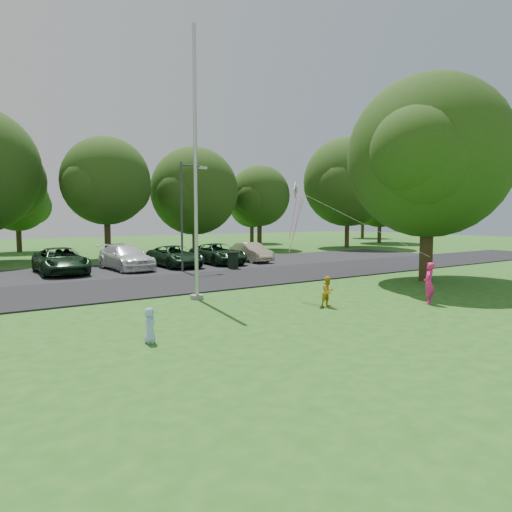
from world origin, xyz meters
TOP-DOWN VIEW (x-y plane):
  - ground at (0.00, 0.00)m, footprint 120.00×120.00m
  - park_road at (0.00, 9.00)m, footprint 60.00×6.00m
  - parking_strip at (0.00, 15.50)m, footprint 42.00×7.00m
  - flagpole at (-3.50, 5.00)m, footprint 0.50×0.50m
  - street_lamp at (-0.18, 12.87)m, footprint 1.71×0.33m
  - trash_can at (2.60, 12.41)m, footprint 0.65×0.65m
  - big_tree at (7.69, 3.05)m, footprint 8.47×7.61m
  - tree_row at (1.59, 24.23)m, footprint 64.35×11.94m
  - horizon_trees at (4.06, 33.88)m, footprint 77.46×7.20m
  - parked_cars at (-0.88, 15.37)m, footprint 13.94×5.13m
  - woman at (2.88, -0.50)m, footprint 0.65×0.58m
  - child_yellow at (-0.43, 1.13)m, footprint 0.53×0.42m
  - child_blue at (-7.18, 0.28)m, footprint 0.44×0.51m
  - kite at (-0.33, 2.92)m, footprint 3.52×3.75m

SIDE VIEW (x-z plane):
  - ground at x=0.00m, z-range 0.00..0.00m
  - park_road at x=0.00m, z-range 0.00..0.06m
  - parking_strip at x=0.00m, z-range 0.00..0.06m
  - child_blue at x=-7.18m, z-range 0.00..0.88m
  - trash_can at x=2.60m, z-range 0.00..1.03m
  - child_yellow at x=-0.43m, z-range 0.00..1.06m
  - parked_cars at x=-0.88m, z-range 0.02..1.43m
  - woman at x=2.88m, z-range 0.00..1.48m
  - kite at x=-0.33m, z-range 2.26..4.96m
  - street_lamp at x=-0.18m, z-range 0.61..6.68m
  - flagpole at x=-3.50m, z-range -0.83..9.17m
  - horizon_trees at x=4.06m, z-range 0.79..7.81m
  - tree_row at x=1.59m, z-range 0.27..11.15m
  - big_tree at x=7.69m, z-range 0.89..10.61m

